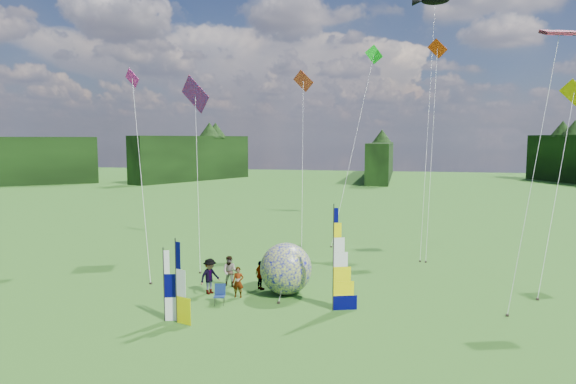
% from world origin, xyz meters
% --- Properties ---
extents(ground, '(220.00, 220.00, 0.00)m').
position_xyz_m(ground, '(0.00, 0.00, 0.00)').
color(ground, '#426625').
rests_on(ground, ground).
extents(treeline_ring, '(210.00, 210.00, 8.00)m').
position_xyz_m(treeline_ring, '(0.00, 0.00, 4.00)').
color(treeline_ring, '#18390F').
rests_on(treeline_ring, ground).
extents(feather_banner_main, '(1.27, 0.53, 4.84)m').
position_xyz_m(feather_banner_main, '(1.21, 3.75, 2.42)').
color(feather_banner_main, '#020345').
rests_on(feather_banner_main, ground).
extents(side_banner_left, '(0.98, 0.41, 3.61)m').
position_xyz_m(side_banner_left, '(-5.23, 0.69, 1.80)').
color(side_banner_left, '#F2E301').
rests_on(side_banner_left, ground).
extents(side_banner_far, '(0.94, 0.34, 3.17)m').
position_xyz_m(side_banner_far, '(-5.84, 0.76, 1.59)').
color(side_banner_far, white).
rests_on(side_banner_far, ground).
extents(bol_inflatable, '(3.51, 3.51, 2.67)m').
position_xyz_m(bol_inflatable, '(-1.51, 5.78, 1.34)').
color(bol_inflatable, '#000083').
rests_on(bol_inflatable, ground).
extents(spectator_a, '(0.60, 0.42, 1.56)m').
position_xyz_m(spectator_a, '(-3.74, 4.71, 0.78)').
color(spectator_a, '#66594C').
rests_on(spectator_a, ground).
extents(spectator_b, '(0.86, 0.47, 1.72)m').
position_xyz_m(spectator_b, '(-4.72, 6.29, 0.86)').
color(spectator_b, '#66594C').
rests_on(spectator_b, ground).
extents(spectator_c, '(0.98, 1.25, 1.84)m').
position_xyz_m(spectator_c, '(-5.36, 4.98, 0.92)').
color(spectator_c, '#66594C').
rests_on(spectator_c, ground).
extents(spectator_d, '(0.91, 0.91, 1.56)m').
position_xyz_m(spectator_d, '(-2.99, 6.22, 0.78)').
color(spectator_d, '#66594C').
rests_on(spectator_d, ground).
extents(camp_chair, '(0.68, 0.68, 0.99)m').
position_xyz_m(camp_chair, '(-4.25, 3.38, 0.49)').
color(camp_chair, '#0E204A').
rests_on(camp_chair, ground).
extents(kite_whale, '(8.18, 15.28, 20.94)m').
position_xyz_m(kite_whale, '(6.05, 20.40, 10.47)').
color(kite_whale, black).
rests_on(kite_whale, ground).
extents(kite_rainbow_delta, '(12.02, 14.14, 13.54)m').
position_xyz_m(kite_rainbow_delta, '(-9.01, 12.33, 6.77)').
color(kite_rainbow_delta, red).
rests_on(kite_rainbow_delta, ground).
extents(kite_parafoil, '(8.05, 10.38, 15.37)m').
position_xyz_m(kite_parafoil, '(10.56, 7.59, 7.68)').
color(kite_parafoil, '#C52A4C').
rests_on(kite_parafoil, ground).
extents(small_kite_red, '(6.46, 10.75, 13.77)m').
position_xyz_m(small_kite_red, '(-2.60, 15.82, 6.88)').
color(small_kite_red, red).
rests_on(small_kite_red, ground).
extents(small_kite_orange, '(5.06, 9.85, 15.94)m').
position_xyz_m(small_kite_orange, '(6.22, 17.83, 7.97)').
color(small_kite_orange, red).
rests_on(small_kite_orange, ground).
extents(small_kite_yellow, '(10.28, 12.74, 12.25)m').
position_xyz_m(small_kite_yellow, '(12.73, 11.68, 6.13)').
color(small_kite_yellow, '#DBB600').
rests_on(small_kite_yellow, ground).
extents(small_kite_pink, '(9.72, 11.15, 13.24)m').
position_xyz_m(small_kite_pink, '(-11.56, 9.45, 6.62)').
color(small_kite_pink, '#E521A2').
rests_on(small_kite_pink, ground).
extents(small_kite_green, '(9.80, 14.32, 16.95)m').
position_xyz_m(small_kite_green, '(0.37, 22.99, 8.48)').
color(small_kite_green, '#0CBC1B').
rests_on(small_kite_green, ground).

